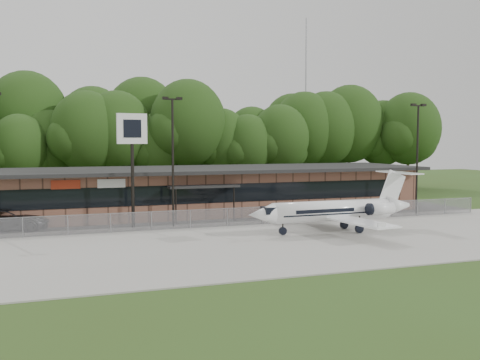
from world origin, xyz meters
name	(u,v)px	position (x,y,z in m)	size (l,w,h in m)	color
ground	(332,269)	(0.00, 0.00, 0.00)	(160.00, 160.00, 0.00)	#344B1A
apron	(273,242)	(0.00, 8.00, 0.04)	(64.00, 18.00, 0.08)	#9E9B93
parking_lot	(222,218)	(0.00, 19.50, 0.03)	(50.00, 9.00, 0.06)	#383835
terminal	(208,190)	(0.00, 23.94, 2.18)	(41.00, 11.65, 4.30)	brown
fence	(239,217)	(0.00, 15.00, 0.78)	(46.00, 0.04, 1.52)	gray
treeline	(169,135)	(0.00, 42.00, 7.50)	(72.00, 12.00, 15.00)	#203B12
radio_mast	(306,103)	(22.00, 48.00, 12.50)	(0.20, 0.20, 25.00)	gray
light_pole_mid	(173,152)	(-5.00, 16.50, 5.98)	(1.55, 0.30, 10.23)	black
light_pole_right	(417,150)	(18.00, 16.50, 5.98)	(1.55, 0.30, 10.23)	black
business_jet	(338,211)	(5.89, 9.78, 1.62)	(13.44, 11.95, 4.54)	white
suv	(7,220)	(-17.29, 18.70, 0.85)	(2.82, 6.11, 1.70)	#2C2B2E
pole_sign	(132,141)	(-8.11, 16.79, 6.82)	(2.35, 0.51, 8.91)	black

